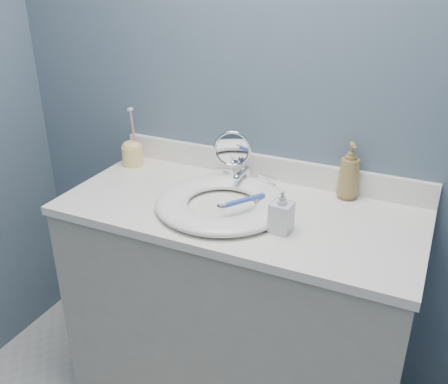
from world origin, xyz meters
The scene contains 12 objects.
back_wall centered at (0.00, 1.25, 1.20)m, with size 2.20×0.02×2.40m, color #4B6071.
vanity_cabinet centered at (0.00, 0.97, 0.42)m, with size 1.20×0.55×0.85m, color #AAA69B.
countertop centered at (0.00, 0.97, 0.86)m, with size 1.22×0.57×0.03m, color white.
backsplash centered at (0.00, 1.24, 0.93)m, with size 1.22×0.02×0.09m, color white.
basin centered at (-0.05, 0.94, 0.90)m, with size 0.45×0.45×0.04m, color white, non-canonical shape.
drain centered at (-0.05, 0.94, 0.88)m, with size 0.04×0.04×0.01m, color silver.
faucet centered at (-0.05, 1.14, 0.91)m, with size 0.25×0.13×0.07m.
makeup_mirror centered at (-0.10, 1.14, 0.99)m, with size 0.14×0.08×0.21m.
soap_bottle_amber centered at (0.31, 1.20, 0.98)m, with size 0.08×0.08×0.20m, color olive.
soap_bottle_clear centered at (0.18, 0.88, 0.95)m, with size 0.06×0.07×0.14m, color silver.
toothbrush_holder centered at (-0.54, 1.14, 0.93)m, with size 0.08×0.08×0.24m.
toothbrush_lying centered at (0.03, 0.94, 0.92)m, with size 0.11×0.15×0.02m.
Camera 1 is at (0.59, -0.41, 1.65)m, focal length 40.00 mm.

